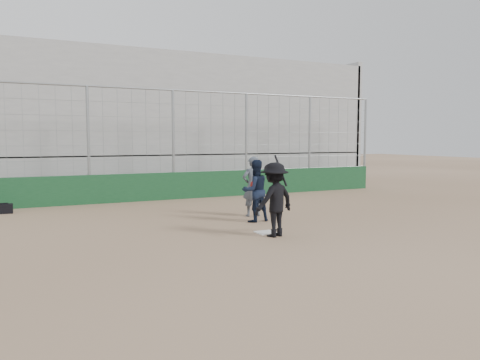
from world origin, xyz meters
name	(u,v)px	position (x,y,z in m)	size (l,w,h in m)	color
ground	(266,233)	(0.00, 0.00, 0.00)	(90.00, 90.00, 0.00)	brown
home_plate	(266,232)	(0.00, 0.00, 0.01)	(0.44, 0.44, 0.02)	white
backstop	(174,173)	(0.00, 7.00, 0.96)	(18.10, 0.25, 4.04)	#133C1F
bleachers	(140,124)	(0.00, 11.95, 2.92)	(20.25, 6.70, 6.98)	gray
batter_at_plate	(274,200)	(-0.01, -0.41, 0.85)	(1.22, 0.90, 1.85)	black
catcher_crouched	(255,201)	(0.47, 1.43, 0.56)	(0.88, 0.73, 1.13)	black
umpire	(253,189)	(0.84, 2.29, 0.78)	(0.63, 0.41, 1.55)	#464E59
equipment_bag	(1,209)	(-5.72, 5.98, 0.14)	(0.67, 0.32, 0.32)	black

